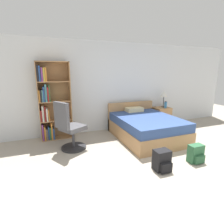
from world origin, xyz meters
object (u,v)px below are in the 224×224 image
object	(u,v)px
table_lamp	(164,95)
backpack_green	(196,154)
bed	(145,127)
water_bottle	(166,105)
nightstand	(161,116)
backpack_black	(162,161)
office_chair	(69,129)
bookshelf	(50,104)

from	to	relation	value
table_lamp	backpack_green	bearing A→B (deg)	-111.76
bed	water_bottle	world-z (taller)	bed
nightstand	table_lamp	distance (m)	0.72
nightstand	backpack_black	bearing A→B (deg)	-126.21
office_chair	water_bottle	bearing A→B (deg)	12.17
table_lamp	backpack_black	world-z (taller)	table_lamp
office_chair	water_bottle	distance (m)	3.22
office_chair	backpack_black	distance (m)	2.08
bed	nightstand	world-z (taller)	bed
water_bottle	bed	bearing A→B (deg)	-150.81
table_lamp	nightstand	bearing A→B (deg)	-153.70
water_bottle	backpack_black	size ratio (longest dim) A/B	0.57
office_chair	backpack_green	world-z (taller)	office_chair
office_chair	backpack_black	world-z (taller)	office_chair
bookshelf	table_lamp	distance (m)	3.50
bookshelf	office_chair	size ratio (longest dim) A/B	1.77
bookshelf	table_lamp	xyz separation A→B (m)	(3.50, -0.04, 0.07)
bookshelf	table_lamp	size ratio (longest dim) A/B	3.88
office_chair	nightstand	bearing A→B (deg)	14.29
bed	water_bottle	xyz separation A→B (m)	(1.12, 0.63, 0.41)
bookshelf	table_lamp	bearing A→B (deg)	-0.60
office_chair	backpack_green	bearing A→B (deg)	-33.33
nightstand	backpack_green	xyz separation A→B (m)	(-0.85, -2.26, -0.14)
bed	nightstand	size ratio (longest dim) A/B	3.12
bed	nightstand	bearing A→B (deg)	34.48
table_lamp	water_bottle	bearing A→B (deg)	-97.93
bookshelf	backpack_green	distance (m)	3.57
bookshelf	office_chair	distance (m)	1.02
nightstand	backpack_black	world-z (taller)	nightstand
bed	backpack_black	bearing A→B (deg)	-110.88
nightstand	table_lamp	bearing A→B (deg)	26.30
table_lamp	bed	bearing A→B (deg)	-145.98
water_bottle	backpack_green	bearing A→B (deg)	-112.61
bookshelf	backpack_green	xyz separation A→B (m)	(2.58, -2.33, -0.78)
backpack_black	nightstand	bearing A→B (deg)	53.79
backpack_green	water_bottle	bearing A→B (deg)	67.39
bed	table_lamp	xyz separation A→B (m)	(1.14, 0.77, 0.73)
water_bottle	table_lamp	bearing A→B (deg)	82.07
office_chair	water_bottle	xyz separation A→B (m)	(3.14, 0.68, 0.21)
backpack_green	backpack_black	size ratio (longest dim) A/B	0.94
table_lamp	backpack_green	distance (m)	2.62
bed	backpack_black	distance (m)	1.63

